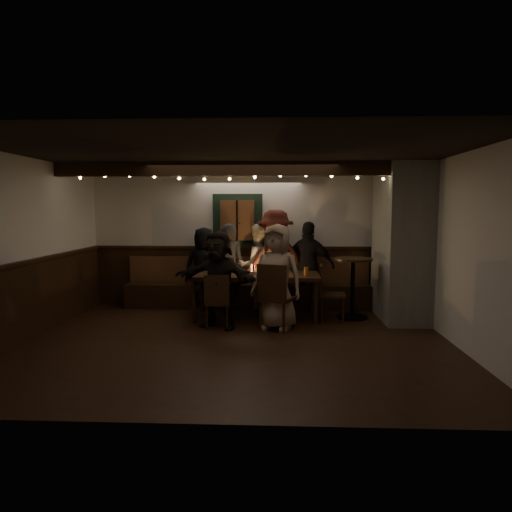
{
  "coord_description": "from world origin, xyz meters",
  "views": [
    {
      "loc": [
        0.54,
        -6.27,
        1.87
      ],
      "look_at": [
        0.19,
        1.6,
        1.05
      ],
      "focal_mm": 32.0,
      "sensor_mm": 36.0,
      "label": 1
    }
  ],
  "objects_px": {
    "chair_near_left": "(217,298)",
    "person_g": "(277,277)",
    "high_top": "(353,280)",
    "person_e": "(309,266)",
    "person_a": "(204,268)",
    "chair_near_right": "(275,293)",
    "person_c": "(257,266)",
    "person_f": "(218,279)",
    "chair_end": "(327,289)",
    "person_b": "(229,267)",
    "person_d": "(275,260)",
    "dining_table": "(255,278)"
  },
  "relations": [
    {
      "from": "person_a",
      "to": "person_f",
      "type": "xyz_separation_m",
      "value": [
        0.45,
        -1.44,
        0.01
      ]
    },
    {
      "from": "chair_near_left",
      "to": "person_g",
      "type": "bearing_deg",
      "value": 2.87
    },
    {
      "from": "person_a",
      "to": "person_g",
      "type": "bearing_deg",
      "value": 127.16
    },
    {
      "from": "high_top",
      "to": "person_d",
      "type": "relative_size",
      "value": 0.56
    },
    {
      "from": "high_top",
      "to": "person_g",
      "type": "relative_size",
      "value": 0.63
    },
    {
      "from": "person_b",
      "to": "person_e",
      "type": "distance_m",
      "value": 1.48
    },
    {
      "from": "dining_table",
      "to": "person_f",
      "type": "distance_m",
      "value": 0.86
    },
    {
      "from": "chair_near_right",
      "to": "person_e",
      "type": "distance_m",
      "value": 1.68
    },
    {
      "from": "person_c",
      "to": "person_e",
      "type": "relative_size",
      "value": 0.97
    },
    {
      "from": "chair_near_right",
      "to": "person_g",
      "type": "relative_size",
      "value": 0.63
    },
    {
      "from": "person_c",
      "to": "chair_near_right",
      "type": "bearing_deg",
      "value": 84.54
    },
    {
      "from": "person_b",
      "to": "chair_near_right",
      "type": "bearing_deg",
      "value": 116.39
    },
    {
      "from": "person_a",
      "to": "person_c",
      "type": "bearing_deg",
      "value": 173.89
    },
    {
      "from": "high_top",
      "to": "person_f",
      "type": "relative_size",
      "value": 0.67
    },
    {
      "from": "dining_table",
      "to": "person_b",
      "type": "height_order",
      "value": "person_b"
    },
    {
      "from": "person_b",
      "to": "person_c",
      "type": "xyz_separation_m",
      "value": [
        0.53,
        0.12,
        -0.01
      ]
    },
    {
      "from": "person_a",
      "to": "person_b",
      "type": "relative_size",
      "value": 0.95
    },
    {
      "from": "person_d",
      "to": "person_a",
      "type": "bearing_deg",
      "value": -30.97
    },
    {
      "from": "chair_end",
      "to": "high_top",
      "type": "distance_m",
      "value": 0.52
    },
    {
      "from": "person_a",
      "to": "person_g",
      "type": "xyz_separation_m",
      "value": [
        1.36,
        -1.47,
        0.06
      ]
    },
    {
      "from": "person_g",
      "to": "person_a",
      "type": "bearing_deg",
      "value": 152.68
    },
    {
      "from": "chair_end",
      "to": "person_e",
      "type": "distance_m",
      "value": 0.93
    },
    {
      "from": "chair_near_right",
      "to": "person_c",
      "type": "xyz_separation_m",
      "value": [
        -0.33,
        1.57,
        0.21
      ]
    },
    {
      "from": "person_d",
      "to": "person_g",
      "type": "relative_size",
      "value": 1.13
    },
    {
      "from": "person_f",
      "to": "person_e",
      "type": "bearing_deg",
      "value": 67.25
    },
    {
      "from": "chair_end",
      "to": "person_f",
      "type": "relative_size",
      "value": 0.61
    },
    {
      "from": "person_f",
      "to": "person_a",
      "type": "bearing_deg",
      "value": 131.58
    },
    {
      "from": "chair_near_left",
      "to": "chair_end",
      "type": "bearing_deg",
      "value": 19.54
    },
    {
      "from": "high_top",
      "to": "person_a",
      "type": "bearing_deg",
      "value": 165.62
    },
    {
      "from": "person_g",
      "to": "person_c",
      "type": "bearing_deg",
      "value": 123.65
    },
    {
      "from": "chair_near_left",
      "to": "high_top",
      "type": "xyz_separation_m",
      "value": [
        2.22,
        0.83,
        0.17
      ]
    },
    {
      "from": "high_top",
      "to": "person_c",
      "type": "height_order",
      "value": "person_c"
    },
    {
      "from": "chair_end",
      "to": "chair_near_left",
      "type": "bearing_deg",
      "value": -160.46
    },
    {
      "from": "person_a",
      "to": "person_c",
      "type": "relative_size",
      "value": 0.96
    },
    {
      "from": "person_c",
      "to": "person_e",
      "type": "xyz_separation_m",
      "value": [
        0.95,
        -0.03,
        0.02
      ]
    },
    {
      "from": "chair_near_right",
      "to": "person_f",
      "type": "height_order",
      "value": "person_f"
    },
    {
      "from": "chair_end",
      "to": "person_a",
      "type": "distance_m",
      "value": 2.39
    },
    {
      "from": "chair_near_right",
      "to": "high_top",
      "type": "relative_size",
      "value": 1.0
    },
    {
      "from": "chair_end",
      "to": "person_c",
      "type": "bearing_deg",
      "value": 143.75
    },
    {
      "from": "high_top",
      "to": "person_e",
      "type": "bearing_deg",
      "value": 137.58
    },
    {
      "from": "person_c",
      "to": "person_g",
      "type": "height_order",
      "value": "person_g"
    },
    {
      "from": "person_b",
      "to": "person_d",
      "type": "xyz_separation_m",
      "value": [
        0.86,
        -0.03,
        0.13
      ]
    },
    {
      "from": "chair_near_left",
      "to": "person_c",
      "type": "xyz_separation_m",
      "value": [
        0.56,
        1.51,
        0.31
      ]
    },
    {
      "from": "chair_near_right",
      "to": "person_e",
      "type": "height_order",
      "value": "person_e"
    },
    {
      "from": "dining_table",
      "to": "person_d",
      "type": "bearing_deg",
      "value": 61.92
    },
    {
      "from": "person_d",
      "to": "dining_table",
      "type": "bearing_deg",
      "value": 37.47
    },
    {
      "from": "person_d",
      "to": "person_e",
      "type": "bearing_deg",
      "value": 166.06
    },
    {
      "from": "chair_near_right",
      "to": "person_e",
      "type": "bearing_deg",
      "value": 67.95
    },
    {
      "from": "high_top",
      "to": "person_b",
      "type": "height_order",
      "value": "person_b"
    },
    {
      "from": "chair_near_right",
      "to": "chair_end",
      "type": "height_order",
      "value": "chair_near_right"
    }
  ]
}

